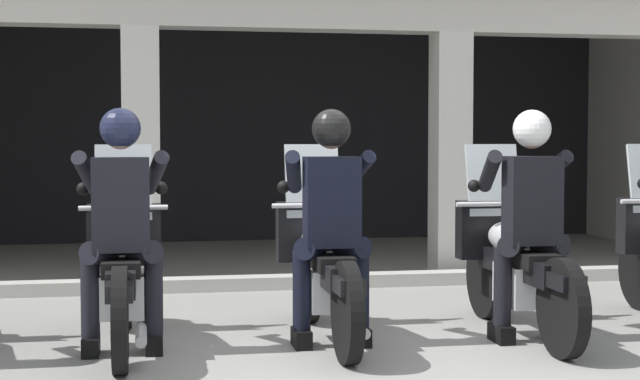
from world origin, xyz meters
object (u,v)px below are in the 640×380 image
(motorcycle_center, at_px, (323,266))
(motorcycle_left, at_px, (123,271))
(police_officer_left, at_px, (121,209))
(police_officer_center, at_px, (331,206))
(police_officer_right, at_px, (530,205))
(motorcycle_right, at_px, (514,263))

(motorcycle_center, bearing_deg, motorcycle_left, -179.56)
(police_officer_left, xyz_separation_m, police_officer_center, (1.37, -0.01, 0.00))
(motorcycle_left, relative_size, police_officer_left, 1.29)
(police_officer_left, distance_m, police_officer_right, 2.74)
(motorcycle_center, xyz_separation_m, police_officer_right, (1.37, -0.38, 0.44))
(motorcycle_left, distance_m, police_officer_right, 2.80)
(motorcycle_right, bearing_deg, police_officer_right, -79.64)
(motorcycle_right, bearing_deg, motorcycle_left, -171.40)
(motorcycle_center, bearing_deg, police_officer_left, -167.85)
(motorcycle_left, relative_size, motorcycle_center, 1.00)
(motorcycle_left, xyz_separation_m, police_officer_center, (1.37, -0.29, 0.44))
(motorcycle_center, distance_m, motorcycle_right, 1.37)
(motorcycle_right, distance_m, police_officer_right, 0.52)
(police_officer_center, bearing_deg, motorcycle_left, 168.74)
(motorcycle_center, height_order, police_officer_right, police_officer_right)
(motorcycle_left, bearing_deg, police_officer_center, -6.96)
(motorcycle_center, bearing_deg, police_officer_right, -14.68)
(police_officer_right, bearing_deg, motorcycle_right, 100.36)
(motorcycle_left, relative_size, motorcycle_right, 1.00)
(police_officer_left, distance_m, motorcycle_right, 2.78)
(motorcycle_right, relative_size, police_officer_right, 1.29)
(police_officer_center, distance_m, police_officer_right, 1.37)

